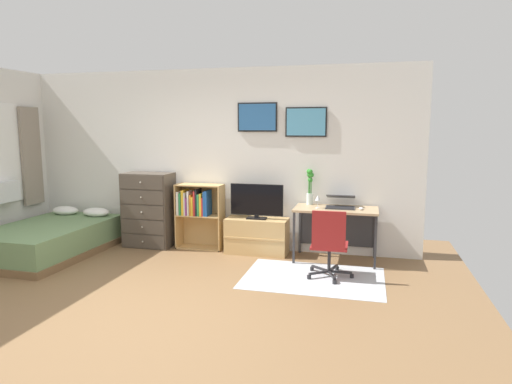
# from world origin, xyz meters

# --- Properties ---
(ground_plane) EXTENTS (7.20, 7.20, 0.00)m
(ground_plane) POSITION_xyz_m (0.00, 0.00, 0.00)
(ground_plane) COLOR brown
(wall_back_with_posters) EXTENTS (6.12, 0.09, 2.70)m
(wall_back_with_posters) POSITION_xyz_m (0.01, 2.43, 1.36)
(wall_back_with_posters) COLOR silver
(wall_back_with_posters) RESTS_ON ground_plane
(area_rug) EXTENTS (1.70, 1.20, 0.01)m
(area_rug) POSITION_xyz_m (1.67, 1.27, 0.00)
(area_rug) COLOR #B2B7BC
(area_rug) RESTS_ON ground_plane
(bed) EXTENTS (1.32, 2.02, 0.57)m
(bed) POSITION_xyz_m (-2.17, 1.37, 0.23)
(bed) COLOR brown
(bed) RESTS_ON ground_plane
(dresser) EXTENTS (0.74, 0.46, 1.14)m
(dresser) POSITION_xyz_m (-0.99, 2.15, 0.57)
(dresser) COLOR #4C4238
(dresser) RESTS_ON ground_plane
(bookshelf) EXTENTS (0.71, 0.30, 0.98)m
(bookshelf) POSITION_xyz_m (-0.21, 2.22, 0.60)
(bookshelf) COLOR tan
(bookshelf) RESTS_ON ground_plane
(tv_stand) EXTENTS (0.90, 0.41, 0.52)m
(tv_stand) POSITION_xyz_m (0.73, 2.17, 0.26)
(tv_stand) COLOR tan
(tv_stand) RESTS_ON ground_plane
(television) EXTENTS (0.78, 0.16, 0.51)m
(television) POSITION_xyz_m (0.73, 2.15, 0.77)
(television) COLOR black
(television) RESTS_ON tv_stand
(desk) EXTENTS (1.13, 0.60, 0.74)m
(desk) POSITION_xyz_m (1.87, 2.15, 0.60)
(desk) COLOR tan
(desk) RESTS_ON ground_plane
(office_chair) EXTENTS (0.56, 0.58, 0.86)m
(office_chair) POSITION_xyz_m (1.85, 1.29, 0.46)
(office_chair) COLOR #232326
(office_chair) RESTS_ON ground_plane
(laptop) EXTENTS (0.41, 0.44, 0.17)m
(laptop) POSITION_xyz_m (1.93, 2.16, 0.81)
(laptop) COLOR #333338
(laptop) RESTS_ON desk
(computer_mouse) EXTENTS (0.06, 0.10, 0.03)m
(computer_mouse) POSITION_xyz_m (2.21, 2.03, 0.76)
(computer_mouse) COLOR silver
(computer_mouse) RESTS_ON desk
(bamboo_vase) EXTENTS (0.11, 0.10, 0.51)m
(bamboo_vase) POSITION_xyz_m (1.48, 2.28, 1.02)
(bamboo_vase) COLOR silver
(bamboo_vase) RESTS_ON desk
(wine_glass) EXTENTS (0.07, 0.07, 0.18)m
(wine_glass) POSITION_xyz_m (1.63, 2.01, 0.87)
(wine_glass) COLOR silver
(wine_glass) RESTS_ON desk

